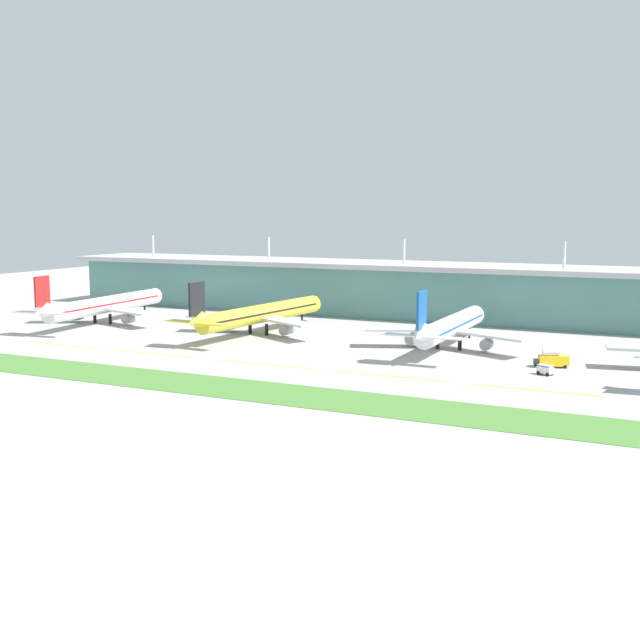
{
  "coord_description": "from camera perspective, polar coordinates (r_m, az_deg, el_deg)",
  "views": [
    {
      "loc": [
        92.97,
        -171.66,
        38.1
      ],
      "look_at": [
        -3.74,
        31.89,
        7.0
      ],
      "focal_mm": 43.46,
      "sensor_mm": 36.0,
      "label": 1
    }
  ],
  "objects": [
    {
      "name": "fuel_truck",
      "position": [
        201.24,
        16.77,
        -2.74
      ],
      "size": [
        7.65,
        5.1,
        4.95
      ],
      "color": "gold",
      "rests_on": "ground"
    },
    {
      "name": "grass_verge",
      "position": [
        173.83,
        -7.66,
        -4.86
      ],
      "size": [
        300.0,
        18.0,
        0.1
      ],
      "primitive_type": "cube",
      "color": "#477A33",
      "rests_on": "ground"
    },
    {
      "name": "terminal_building",
      "position": [
        288.92,
        6.52,
        2.25
      ],
      "size": [
        288.0,
        34.0,
        28.85
      ],
      "color": "slate",
      "rests_on": "ground"
    },
    {
      "name": "taxiway_stripe_east",
      "position": [
        175.08,
        15.66,
        -5.0
      ],
      "size": [
        28.0,
        0.7,
        0.04
      ],
      "primitive_type": "cube",
      "color": "yellow",
      "rests_on": "ground"
    },
    {
      "name": "pushback_tug",
      "position": [
        202.6,
        16.13,
        -2.98
      ],
      "size": [
        4.93,
        4.64,
        1.85
      ],
      "color": "#333842",
      "rests_on": "ground"
    },
    {
      "name": "baggage_cart",
      "position": [
        191.67,
        16.24,
        -3.54
      ],
      "size": [
        4.02,
        3.24,
        2.48
      ],
      "color": "silver",
      "rests_on": "ground"
    },
    {
      "name": "taxiway_stripe_centre",
      "position": [
        197.69,
        -4.17,
        -3.27
      ],
      "size": [
        28.0,
        0.7,
        0.04
      ],
      "primitive_type": "cube",
      "color": "yellow",
      "rests_on": "ground"
    },
    {
      "name": "airliner_far_middle",
      "position": [
        221.66,
        9.59,
        -0.46
      ],
      "size": [
        48.8,
        62.48,
        18.9
      ],
      "color": "white",
      "rests_on": "ground"
    },
    {
      "name": "airliner_nearest",
      "position": [
        279.75,
        -15.57,
        1.07
      ],
      "size": [
        48.64,
        71.77,
        18.9
      ],
      "color": "white",
      "rests_on": "ground"
    },
    {
      "name": "taxiway_stripe_mid_east",
      "position": [
        183.6,
        5.13,
        -4.14
      ],
      "size": [
        28.0,
        0.7,
        0.04
      ],
      "primitive_type": "cube",
      "color": "yellow",
      "rests_on": "ground"
    },
    {
      "name": "taxiway_stripe_mid_west",
      "position": [
        216.25,
        -12.04,
        -2.46
      ],
      "size": [
        28.0,
        0.7,
        0.04
      ],
      "primitive_type": "cube",
      "color": "yellow",
      "rests_on": "ground"
    },
    {
      "name": "ground_plane",
      "position": [
        198.91,
        -2.97,
        -3.2
      ],
      "size": [
        600.0,
        600.0,
        0.0
      ],
      "primitive_type": "plane",
      "color": "#A8A59E"
    },
    {
      "name": "taxiway_stripe_west",
      "position": [
        238.24,
        -18.55,
        -1.75
      ],
      "size": [
        28.0,
        0.7,
        0.04
      ],
      "primitive_type": "cube",
      "color": "yellow",
      "rests_on": "ground"
    },
    {
      "name": "airliner_near_middle",
      "position": [
        246.37,
        -4.37,
        0.46
      ],
      "size": [
        48.58,
        71.81,
        18.9
      ],
      "color": "yellow",
      "rests_on": "ground"
    }
  ]
}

